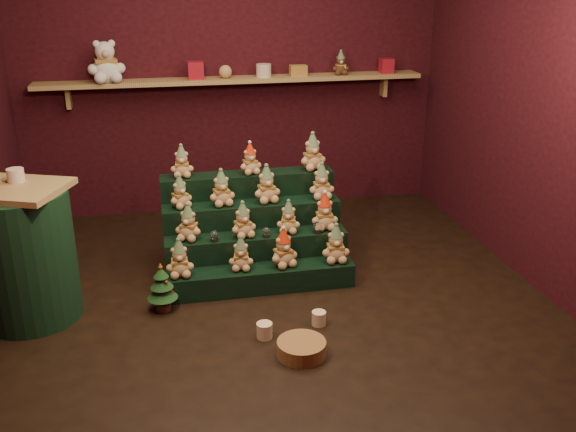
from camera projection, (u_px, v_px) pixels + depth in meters
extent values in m
plane|color=black|center=(271.00, 297.00, 4.73)|extent=(4.00, 4.00, 0.00)
cube|color=black|center=(231.00, 66.00, 6.10)|extent=(4.00, 0.10, 2.80)
cube|color=black|center=(367.00, 222.00, 2.35)|extent=(4.00, 0.10, 2.80)
cube|color=black|center=(549.00, 98.00, 4.61)|extent=(0.10, 4.00, 2.80)
cube|color=tan|center=(234.00, 80.00, 5.97)|extent=(3.60, 0.26, 0.04)
cube|color=tan|center=(68.00, 97.00, 5.79)|extent=(0.04, 0.12, 0.20)
cube|color=tan|center=(384.00, 86.00, 6.36)|extent=(0.04, 0.12, 0.20)
cube|color=black|center=(262.00, 279.00, 4.82)|extent=(1.40, 0.22, 0.18)
cube|color=black|center=(257.00, 256.00, 4.98)|extent=(1.40, 0.22, 0.36)
cube|color=black|center=(252.00, 235.00, 5.15)|extent=(1.40, 0.22, 0.54)
cube|color=black|center=(248.00, 215.00, 5.32)|extent=(1.40, 0.22, 0.72)
cylinder|color=black|center=(214.00, 240.00, 4.80)|extent=(0.06, 0.06, 0.02)
sphere|color=white|center=(214.00, 235.00, 4.78)|extent=(0.06, 0.06, 0.06)
cylinder|color=black|center=(266.00, 236.00, 4.87)|extent=(0.05, 0.05, 0.02)
sphere|color=white|center=(266.00, 231.00, 4.86)|extent=(0.06, 0.06, 0.06)
cylinder|color=black|center=(317.00, 231.00, 4.95)|extent=(0.07, 0.07, 0.03)
sphere|color=white|center=(318.00, 226.00, 4.93)|extent=(0.07, 0.07, 0.07)
cube|color=tan|center=(14.00, 189.00, 4.15)|extent=(0.77, 0.71, 0.04)
cylinder|color=black|center=(25.00, 256.00, 4.32)|extent=(0.66, 0.66, 0.91)
cylinder|color=beige|center=(16.00, 175.00, 4.22)|extent=(0.11, 0.11, 0.09)
cylinder|color=#4C271B|center=(163.00, 306.00, 4.55)|extent=(0.11, 0.11, 0.05)
cone|color=#153B1A|center=(162.00, 291.00, 4.51)|extent=(0.22, 0.22, 0.11)
cone|color=#153B1A|center=(161.00, 281.00, 4.48)|extent=(0.16, 0.16, 0.10)
cone|color=#153B1A|center=(161.00, 272.00, 4.46)|extent=(0.11, 0.11, 0.08)
cone|color=gold|center=(160.00, 265.00, 4.44)|extent=(0.03, 0.03, 0.03)
cylinder|color=beige|center=(265.00, 330.00, 4.20)|extent=(0.11, 0.11, 0.11)
cylinder|color=beige|center=(319.00, 318.00, 4.35)|extent=(0.10, 0.10, 0.10)
cylinder|color=olive|center=(301.00, 348.00, 4.01)|extent=(0.32, 0.32, 0.10)
cube|color=#B51B2E|center=(196.00, 70.00, 5.85)|extent=(0.14, 0.14, 0.16)
cylinder|color=beige|center=(264.00, 71.00, 5.98)|extent=(0.14, 0.14, 0.12)
cube|color=#B51B2E|center=(386.00, 66.00, 6.20)|extent=(0.12, 0.12, 0.14)
sphere|color=tan|center=(225.00, 72.00, 5.91)|extent=(0.12, 0.12, 0.12)
cube|color=#D2631D|center=(298.00, 71.00, 6.04)|extent=(0.16, 0.10, 0.10)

